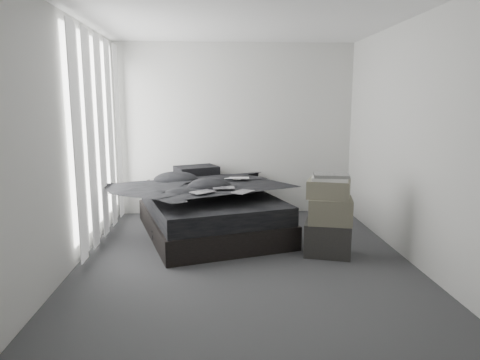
{
  "coord_description": "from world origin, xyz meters",
  "views": [
    {
      "loc": [
        -0.3,
        -4.49,
        1.7
      ],
      "look_at": [
        0.0,
        0.8,
        0.75
      ],
      "focal_mm": 32.0,
      "sensor_mm": 36.0,
      "label": 1
    }
  ],
  "objects": [
    {
      "name": "comic_b",
      "position": [
        -0.21,
        0.64,
        0.77
      ],
      "size": [
        0.28,
        0.2,
        0.01
      ],
      "primitive_type": "cube",
      "rotation": [
        0.0,
        0.0,
        0.09
      ],
      "color": "black",
      "rests_on": "duvet"
    },
    {
      "name": "box_lower",
      "position": [
        0.96,
        0.11,
        0.19
      ],
      "size": [
        0.6,
        0.53,
        0.38
      ],
      "primitive_type": "cube",
      "rotation": [
        0.0,
        0.0,
        -0.29
      ],
      "color": "black",
      "rests_on": "floor"
    },
    {
      "name": "side_stand",
      "position": [
        -1.11,
        1.49,
        0.31
      ],
      "size": [
        0.37,
        0.37,
        0.62
      ],
      "primitive_type": "cylinder",
      "rotation": [
        0.0,
        0.0,
        0.09
      ],
      "color": "black",
      "rests_on": "floor"
    },
    {
      "name": "wall_right",
      "position": [
        1.8,
        0.0,
        1.3
      ],
      "size": [
        0.01,
        4.2,
        2.6
      ],
      "primitive_type": "cube",
      "color": "silver",
      "rests_on": "ground"
    },
    {
      "name": "curtain_left",
      "position": [
        -1.73,
        0.9,
        1.28
      ],
      "size": [
        0.06,
        2.12,
        2.48
      ],
      "primitive_type": "cube",
      "color": "white",
      "rests_on": "wall_left"
    },
    {
      "name": "wall_back",
      "position": [
        0.0,
        2.1,
        1.3
      ],
      "size": [
        3.6,
        0.01,
        2.6
      ],
      "primitive_type": "cube",
      "color": "silver",
      "rests_on": "ground"
    },
    {
      "name": "wall_left",
      "position": [
        -1.8,
        0.0,
        1.3
      ],
      "size": [
        0.01,
        4.2,
        2.6
      ],
      "primitive_type": "cube",
      "color": "silver",
      "rests_on": "ground"
    },
    {
      "name": "comic_a",
      "position": [
        -0.46,
        0.41,
        0.76
      ],
      "size": [
        0.32,
        0.3,
        0.01
      ],
      "primitive_type": "cube",
      "rotation": [
        0.0,
        0.0,
        0.68
      ],
      "color": "black",
      "rests_on": "duvet"
    },
    {
      "name": "wall_front",
      "position": [
        0.0,
        -2.1,
        1.3
      ],
      "size": [
        3.6,
        0.01,
        2.6
      ],
      "primitive_type": "cube",
      "color": "silver",
      "rests_on": "ground"
    },
    {
      "name": "art_book_white",
      "position": [
        0.96,
        0.11,
        0.88
      ],
      "size": [
        0.46,
        0.41,
        0.04
      ],
      "primitive_type": "cube",
      "rotation": [
        0.0,
        0.0,
        -0.29
      ],
      "color": "silver",
      "rests_on": "box_upper"
    },
    {
      "name": "pillow_upper",
      "position": [
        -0.59,
        1.79,
        0.72
      ],
      "size": [
        0.7,
        0.61,
        0.13
      ],
      "primitive_type": "cube",
      "rotation": [
        0.0,
        0.0,
        0.4
      ],
      "color": "black",
      "rests_on": "pillow_lower"
    },
    {
      "name": "comic_c",
      "position": [
        0.01,
        0.39,
        0.77
      ],
      "size": [
        0.3,
        0.32,
        0.01
      ],
      "primitive_type": "cube",
      "rotation": [
        0.0,
        0.0,
        0.91
      ],
      "color": "black",
      "rests_on": "duvet"
    },
    {
      "name": "mattress",
      "position": [
        -0.38,
        1.02,
        0.4
      ],
      "size": [
        2.06,
        2.4,
        0.22
      ],
      "primitive_type": "cube",
      "rotation": [
        0.0,
        0.0,
        0.29
      ],
      "color": "black",
      "rests_on": "bed"
    },
    {
      "name": "ceiling",
      "position": [
        0.0,
        0.0,
        2.6
      ],
      "size": [
        3.6,
        4.2,
        0.01
      ],
      "primitive_type": "cube",
      "color": "white",
      "rests_on": "ground"
    },
    {
      "name": "laptop",
      "position": [
        -0.02,
        1.18,
        0.77
      ],
      "size": [
        0.34,
        0.22,
        0.03
      ],
      "primitive_type": "imported",
      "rotation": [
        0.0,
        0.0,
        -0.02
      ],
      "color": "silver",
      "rests_on": "duvet"
    },
    {
      "name": "art_book_snake",
      "position": [
        0.97,
        0.1,
        0.92
      ],
      "size": [
        0.43,
        0.36,
        0.04
      ],
      "primitive_type": "cube",
      "rotation": [
        0.0,
        0.0,
        -0.19
      ],
      "color": "silver",
      "rests_on": "art_book_white"
    },
    {
      "name": "floor",
      "position": [
        0.0,
        0.0,
        0.0
      ],
      "size": [
        3.6,
        4.2,
        0.01
      ],
      "primitive_type": "cube",
      "color": "#363739",
      "rests_on": "ground"
    },
    {
      "name": "pillow_lower",
      "position": [
        -0.66,
        1.79,
        0.58
      ],
      "size": [
        0.73,
        0.59,
        0.14
      ],
      "primitive_type": "cube",
      "rotation": [
        0.0,
        0.0,
        0.29
      ],
      "color": "black",
      "rests_on": "mattress"
    },
    {
      "name": "papers",
      "position": [
        -1.1,
        1.49,
        0.63
      ],
      "size": [
        0.28,
        0.23,
        0.01
      ],
      "primitive_type": "cube",
      "rotation": [
        0.0,
        0.0,
        0.27
      ],
      "color": "white",
      "rests_on": "side_stand"
    },
    {
      "name": "window_left",
      "position": [
        -1.78,
        0.9,
        1.35
      ],
      "size": [
        0.02,
        2.0,
        2.3
      ],
      "primitive_type": "cube",
      "color": "white",
      "rests_on": "wall_left"
    },
    {
      "name": "box_upper",
      "position": [
        0.95,
        0.11,
        0.76
      ],
      "size": [
        0.55,
        0.5,
        0.2
      ],
      "primitive_type": "cube",
      "rotation": [
        0.0,
        0.0,
        -0.35
      ],
      "color": "#605D4C",
      "rests_on": "box_mid"
    },
    {
      "name": "floor_books",
      "position": [
        -1.03,
        0.71,
        0.08
      ],
      "size": [
        0.19,
        0.24,
        0.16
      ],
      "primitive_type": "cube",
      "rotation": [
        0.0,
        0.0,
        0.14
      ],
      "color": "black",
      "rests_on": "floor"
    },
    {
      "name": "duvet",
      "position": [
        -0.36,
        0.97,
        0.63
      ],
      "size": [
        2.01,
        2.17,
        0.25
      ],
      "primitive_type": "imported",
      "rotation": [
        0.0,
        0.0,
        0.29
      ],
      "color": "black",
      "rests_on": "mattress"
    },
    {
      "name": "box_mid",
      "position": [
        0.97,
        0.1,
        0.52
      ],
      "size": [
        0.55,
        0.47,
        0.29
      ],
      "primitive_type": "cube",
      "rotation": [
        0.0,
        0.0,
        -0.22
      ],
      "color": "#605D4C",
      "rests_on": "box_lower"
    },
    {
      "name": "bed",
      "position": [
        -0.38,
        1.02,
        0.14
      ],
      "size": [
        2.14,
        2.48,
        0.29
      ],
      "primitive_type": "cube",
      "rotation": [
        0.0,
        0.0,
        0.29
      ],
      "color": "black",
      "rests_on": "floor"
    }
  ]
}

